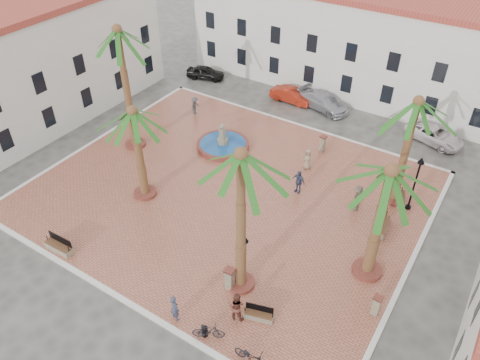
# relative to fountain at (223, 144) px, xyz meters

# --- Properties ---
(ground) EXTENTS (120.00, 120.00, 0.00)m
(ground) POSITION_rel_fountain_xyz_m (3.51, -4.47, -0.45)
(ground) COLOR #56544F
(ground) RESTS_ON ground
(plaza) EXTENTS (26.00, 22.00, 0.15)m
(plaza) POSITION_rel_fountain_xyz_m (3.51, -4.47, -0.37)
(plaza) COLOR #A95E46
(plaza) RESTS_ON ground
(kerb_n) EXTENTS (26.30, 0.30, 0.16)m
(kerb_n) POSITION_rel_fountain_xyz_m (3.51, 6.53, -0.37)
(kerb_n) COLOR silver
(kerb_n) RESTS_ON ground
(kerb_s) EXTENTS (26.30, 0.30, 0.16)m
(kerb_s) POSITION_rel_fountain_xyz_m (3.51, -15.47, -0.37)
(kerb_s) COLOR silver
(kerb_s) RESTS_ON ground
(kerb_e) EXTENTS (0.30, 22.30, 0.16)m
(kerb_e) POSITION_rel_fountain_xyz_m (16.51, -4.47, -0.37)
(kerb_e) COLOR silver
(kerb_e) RESTS_ON ground
(kerb_w) EXTENTS (0.30, 22.30, 0.16)m
(kerb_w) POSITION_rel_fountain_xyz_m (-9.49, -4.47, -0.37)
(kerb_w) COLOR silver
(kerb_w) RESTS_ON ground
(building_north) EXTENTS (30.40, 7.40, 9.50)m
(building_north) POSITION_rel_fountain_xyz_m (3.51, 15.52, 4.32)
(building_north) COLOR white
(building_north) RESTS_ON ground
(building_west) EXTENTS (6.40, 24.40, 10.00)m
(building_west) POSITION_rel_fountain_xyz_m (-15.49, -4.47, 4.57)
(building_west) COLOR white
(building_west) RESTS_ON ground
(fountain) EXTENTS (4.22, 4.22, 2.18)m
(fountain) POSITION_rel_fountain_xyz_m (0.00, 0.00, 0.00)
(fountain) COLOR brown
(fountain) RESTS_ON plaza
(palm_nw) EXTENTS (5.26, 5.26, 9.94)m
(palm_nw) POSITION_rel_fountain_xyz_m (-6.16, -3.58, 8.32)
(palm_nw) COLOR brown
(palm_nw) RESTS_ON plaza
(palm_sw) EXTENTS (5.26, 5.26, 7.06)m
(palm_sw) POSITION_rel_fountain_xyz_m (-1.27, -7.89, 5.57)
(palm_sw) COLOR brown
(palm_sw) RESTS_ON plaza
(palm_s) EXTENTS (5.16, 5.16, 9.40)m
(palm_s) POSITION_rel_fountain_xyz_m (8.79, -11.07, 7.82)
(palm_s) COLOR brown
(palm_s) RESTS_ON plaza
(palm_e) EXTENTS (5.70, 5.70, 7.78)m
(palm_e) POSITION_rel_fountain_xyz_m (14.51, -6.27, 6.18)
(palm_e) COLOR brown
(palm_e) RESTS_ON plaza
(palm_ne) EXTENTS (5.14, 5.14, 8.06)m
(palm_ne) POSITION_rel_fountain_xyz_m (13.71, 1.02, 6.54)
(palm_ne) COLOR brown
(palm_ne) RESTS_ON plaza
(bench_s) EXTENTS (1.99, 0.66, 1.04)m
(bench_s) POSITION_rel_fountain_xyz_m (-2.03, -14.85, -0.00)
(bench_s) COLOR gray
(bench_s) RESTS_ON plaza
(bench_se) EXTENTS (1.67, 0.92, 0.84)m
(bench_se) POSITION_rel_fountain_xyz_m (10.82, -12.48, -0.06)
(bench_se) COLOR gray
(bench_se) RESTS_ON plaza
(bench_e) EXTENTS (0.82, 2.06, 1.06)m
(bench_e) POSITION_rel_fountain_xyz_m (14.06, -2.33, 0.00)
(bench_e) COLOR gray
(bench_e) RESTS_ON plaza
(bench_ne) EXTENTS (0.94, 1.73, 0.87)m
(bench_ne) POSITION_rel_fountain_xyz_m (14.21, 1.11, -0.05)
(bench_ne) COLOR gray
(bench_ne) RESTS_ON plaza
(lamppost_s) EXTENTS (0.40, 0.40, 3.71)m
(lamppost_s) POSITION_rel_fountain_xyz_m (8.91, -10.86, 2.21)
(lamppost_s) COLOR black
(lamppost_s) RESTS_ON plaza
(lamppost_e) EXTENTS (0.46, 0.46, 4.21)m
(lamppost_e) POSITION_rel_fountain_xyz_m (14.86, 0.66, 2.56)
(lamppost_e) COLOR black
(lamppost_e) RESTS_ON plaza
(bollard_se) EXTENTS (0.56, 0.56, 1.51)m
(bollard_se) POSITION_rel_fountain_xyz_m (8.41, -11.61, 0.48)
(bollard_se) COLOR gray
(bollard_se) RESTS_ON plaza
(bollard_n) EXTENTS (0.55, 0.55, 1.32)m
(bollard_n) POSITION_rel_fountain_xyz_m (6.93, 3.92, 0.39)
(bollard_n) COLOR gray
(bollard_n) RESTS_ON plaza
(bollard_e) EXTENTS (0.50, 0.50, 1.34)m
(bollard_e) POSITION_rel_fountain_xyz_m (15.91, -8.86, 0.40)
(bollard_e) COLOR gray
(bollard_e) RESTS_ON plaza
(litter_bin) EXTENTS (0.33, 0.33, 0.63)m
(litter_bin) POSITION_rel_fountain_xyz_m (9.03, -14.87, 0.02)
(litter_bin) COLOR black
(litter_bin) RESTS_ON plaza
(cyclist_a) EXTENTS (0.73, 0.58, 1.77)m
(cyclist_a) POSITION_rel_fountain_xyz_m (7.11, -14.87, 0.59)
(cyclist_a) COLOR #35394F
(cyclist_a) RESTS_ON plaza
(bicycle_a) EXTENTS (1.86, 0.69, 0.97)m
(bicycle_a) POSITION_rel_fountain_xyz_m (11.81, -14.87, 0.19)
(bicycle_a) COLOR black
(bicycle_a) RESTS_ON plaza
(cyclist_b) EXTENTS (1.04, 0.90, 1.85)m
(cyclist_b) POSITION_rel_fountain_xyz_m (9.78, -13.07, 0.63)
(cyclist_b) COLOR brown
(cyclist_b) RESTS_ON plaza
(bicycle_b) EXTENTS (1.72, 1.25, 1.02)m
(bicycle_b) POSITION_rel_fountain_xyz_m (9.27, -14.87, 0.21)
(bicycle_b) COLOR black
(bicycle_b) RESTS_ON plaza
(pedestrian_fountain_a) EXTENTS (0.86, 0.60, 1.68)m
(pedestrian_fountain_a) POSITION_rel_fountain_xyz_m (7.00, 1.06, 0.54)
(pedestrian_fountain_a) COLOR #957A5D
(pedestrian_fountain_a) RESTS_ON plaza
(pedestrian_fountain_b) EXTENTS (1.12, 0.64, 1.81)m
(pedestrian_fountain_b) POSITION_rel_fountain_xyz_m (7.68, -1.80, 0.61)
(pedestrian_fountain_b) COLOR #384160
(pedestrian_fountain_b) RESTS_ON plaza
(pedestrian_north) EXTENTS (0.74, 1.13, 1.64)m
(pedestrian_north) POSITION_rel_fountain_xyz_m (-5.15, 3.16, 0.52)
(pedestrian_north) COLOR #414145
(pedestrian_north) RESTS_ON plaza
(pedestrian_east) EXTENTS (1.07, 1.83, 1.88)m
(pedestrian_east) POSITION_rel_fountain_xyz_m (11.85, -1.27, 0.64)
(pedestrian_east) COLOR gray
(pedestrian_east) RESTS_ON plaza
(car_black) EXTENTS (4.13, 2.66, 1.31)m
(car_black) POSITION_rel_fountain_xyz_m (-8.80, 9.75, 0.21)
(car_black) COLOR black
(car_black) RESTS_ON ground
(car_red) EXTENTS (4.06, 1.44, 1.34)m
(car_red) POSITION_rel_fountain_xyz_m (0.91, 10.09, 0.22)
(car_red) COLOR #A52412
(car_red) RESTS_ON ground
(car_silver) EXTENTS (5.41, 3.26, 1.47)m
(car_silver) POSITION_rel_fountain_xyz_m (4.01, 10.44, 0.29)
(car_silver) COLOR #B0B1BA
(car_silver) RESTS_ON ground
(car_white) EXTENTS (5.21, 3.50, 1.33)m
(car_white) POSITION_rel_fountain_xyz_m (14.04, 10.30, 0.22)
(car_white) COLOR white
(car_white) RESTS_ON ground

